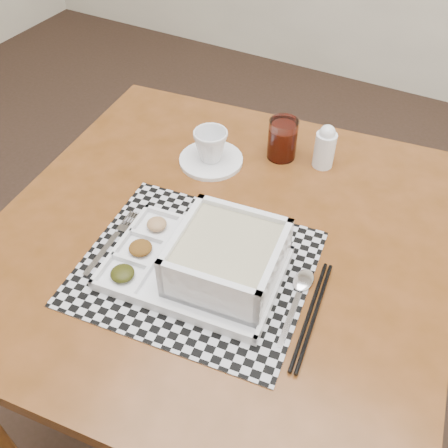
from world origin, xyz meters
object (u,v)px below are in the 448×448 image
(creamer_bottle, at_px, (325,147))
(serving_tray, at_px, (218,262))
(cup, at_px, (211,145))
(juice_glass, at_px, (282,141))
(dining_table, at_px, (221,254))

(creamer_bottle, bearing_deg, serving_tray, -97.36)
(cup, distance_m, creamer_bottle, 0.26)
(serving_tray, height_order, juice_glass, serving_tray)
(juice_glass, relative_size, creamer_bottle, 0.90)
(dining_table, distance_m, juice_glass, 0.31)
(cup, distance_m, juice_glass, 0.17)
(dining_table, xyz_separation_m, creamer_bottle, (0.11, 0.31, 0.12))
(dining_table, relative_size, juice_glass, 10.31)
(serving_tray, relative_size, juice_glass, 3.51)
(dining_table, xyz_separation_m, juice_glass, (0.01, 0.29, 0.12))
(serving_tray, xyz_separation_m, juice_glass, (-0.05, 0.39, 0.00))
(cup, height_order, creamer_bottle, creamer_bottle)
(cup, bearing_deg, serving_tray, -56.60)
(serving_tray, height_order, creamer_bottle, creamer_bottle)
(dining_table, height_order, juice_glass, juice_glass)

